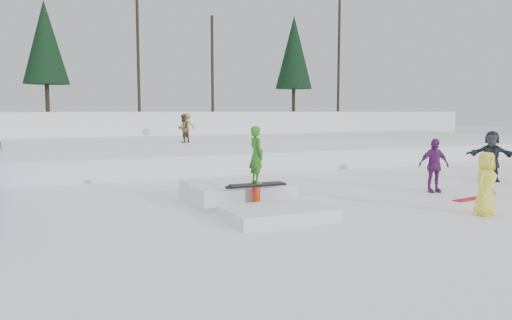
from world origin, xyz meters
name	(u,v)px	position (x,y,z in m)	size (l,w,h in m)	color
ground	(271,213)	(0.00, 0.00, 0.00)	(120.00, 120.00, 0.00)	white
snow_berm	(103,127)	(0.00, 30.00, 1.20)	(60.00, 14.00, 2.40)	white
snow_midrise	(139,150)	(0.00, 16.00, 0.40)	(50.00, 18.00, 0.80)	white
treeline	(184,48)	(6.18, 28.28, 7.45)	(40.24, 4.22, 10.50)	black
walker_olive	(183,128)	(2.14, 14.89, 1.55)	(0.73, 0.57, 1.51)	brown
walker_ygreen	(187,125)	(3.69, 19.42, 1.57)	(0.99, 0.57, 1.53)	olive
spectator_purple	(434,165)	(5.89, 0.73, 0.83)	(0.97, 0.40, 1.65)	#6A236E
spectator_yellow	(485,184)	(4.50, -2.38, 0.76)	(0.74, 0.48, 1.52)	yellow
spectator_dark	(491,156)	(9.50, 1.70, 0.90)	(1.66, 0.53, 1.79)	#23292F
loose_board_red	(472,199)	(5.98, -0.67, 0.01)	(1.40, 0.28, 0.03)	#B71018
jib_rail_feature	(247,195)	(-0.22, 0.98, 0.30)	(2.60, 4.40, 2.11)	white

